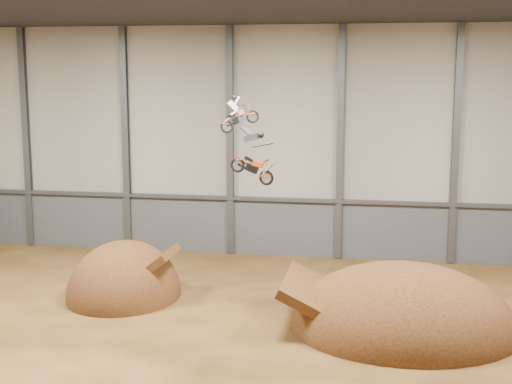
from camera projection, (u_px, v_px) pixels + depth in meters
floor at (238, 346)px, 29.65m from camera, size 40.00×40.00×0.00m
back_wall at (285, 143)px, 43.04m from camera, size 40.00×0.10×14.00m
lower_band_back at (284, 228)px, 43.83m from camera, size 39.80×0.18×3.50m
steel_rail at (284, 200)px, 43.38m from camera, size 39.80×0.35×0.20m
steel_column_0 at (26, 139)px, 45.60m from camera, size 0.40×0.36×13.90m
steel_column_1 at (126, 140)px, 44.50m from camera, size 0.40×0.36×13.90m
steel_column_2 at (230, 142)px, 43.40m from camera, size 0.40×0.36×13.90m
steel_column_3 at (340, 144)px, 42.30m from camera, size 0.40×0.36×13.90m
steel_column_4 at (456, 146)px, 41.20m from camera, size 0.40×0.36×13.90m
takeoff_ramp at (125, 296)px, 36.15m from camera, size 5.69×6.57×5.69m
landing_ramp at (402, 328)px, 31.64m from camera, size 10.03×8.87×5.79m
fmx_rider_a at (242, 109)px, 33.14m from camera, size 2.46×1.51×2.25m
fmx_rider_b at (249, 151)px, 32.24m from camera, size 3.63×1.44×3.30m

